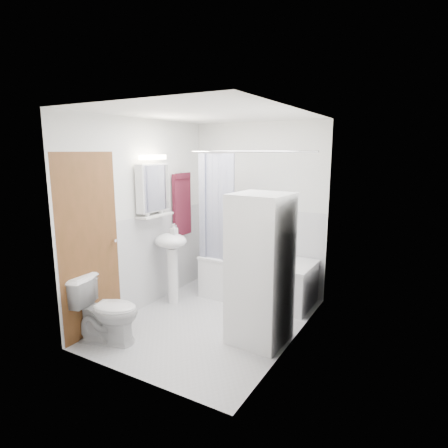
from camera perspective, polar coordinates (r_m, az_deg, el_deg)
The scene contains 20 objects.
floor at distance 4.63m, azimuth -2.01°, elevation -14.62°, with size 2.60×2.60×0.00m, color #B8B8BD.
room_walls at distance 4.20m, azimuth -2.15°, elevation 3.96°, with size 2.60×2.60×2.60m.
wainscot at distance 4.64m, azimuth -0.14°, elevation -6.57°, with size 1.98×2.58×2.58m.
door at distance 4.46m, azimuth -16.35°, elevation -2.42°, with size 0.05×2.00×2.00m.
bathtub at distance 5.18m, azimuth 5.14°, elevation -7.99°, with size 1.51×0.72×0.58m.
tub_spout at distance 5.24m, azimuth 8.74°, elevation -1.27°, with size 0.04×0.04×0.12m, color silver.
curtain_rod at distance 4.63m, azimuth 3.94°, elevation 10.97°, with size 0.02×0.02×1.69m, color silver.
shower_curtain at distance 4.91m, azimuth -1.13°, elevation 2.21°, with size 0.55×0.02×1.45m.
sink at distance 4.97m, azimuth -8.01°, elevation -4.21°, with size 0.44×0.37×1.04m.
medicine_cabinet at distance 4.81m, azimuth -10.76°, elevation 5.62°, with size 0.13×0.50×0.71m.
shelf at distance 4.84m, azimuth -10.47°, elevation 1.31°, with size 0.18×0.54×0.03m, color silver.
shower_caddy at distance 5.17m, azimuth 9.30°, elevation 1.40°, with size 0.22×0.06×0.02m, color silver.
towel at distance 5.37m, azimuth -6.43°, elevation 3.15°, with size 0.07×0.37×0.90m.
washer_dryer at distance 3.94m, azimuth 5.50°, elevation -6.87°, with size 0.60×0.59×1.59m.
toilet at distance 4.25m, azimuth -17.48°, elevation -12.43°, with size 0.40×0.71×0.70m, color white.
soap_pump at distance 4.90m, azimuth -7.63°, elevation -1.49°, with size 0.08×0.17×0.08m, color gray.
shelf_bottle at distance 4.72m, azimuth -11.66°, elevation 1.61°, with size 0.07×0.18×0.07m, color gray.
shelf_cup at distance 4.93m, azimuth -9.60°, elevation 2.24°, with size 0.10×0.09×0.10m, color gray.
shampoo_a at distance 5.19m, azimuth 8.46°, elevation 2.31°, with size 0.13×0.17×0.13m, color gray.
shampoo_b at distance 5.15m, azimuth 9.69°, elevation 1.92°, with size 0.08×0.21×0.08m, color navy.
Camera 1 is at (2.20, -3.54, 2.01)m, focal length 30.00 mm.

